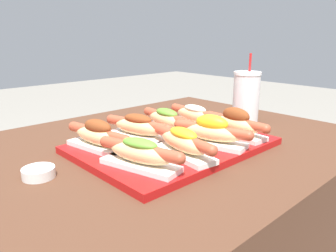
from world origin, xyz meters
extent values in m
cube|color=#B71414|center=(0.03, -0.06, 0.71)|extent=(0.49, 0.36, 0.02)
cube|color=white|center=(-0.14, -0.14, 0.73)|extent=(0.10, 0.19, 0.01)
ellipsoid|color=#DBB77A|center=(-0.14, -0.14, 0.76)|extent=(0.09, 0.17, 0.04)
cylinder|color=#AD472D|center=(-0.14, -0.14, 0.76)|extent=(0.07, 0.20, 0.03)
sphere|color=#AD472D|center=(-0.12, -0.23, 0.76)|extent=(0.03, 0.03, 0.03)
sphere|color=#AD472D|center=(-0.16, -0.04, 0.76)|extent=(0.03, 0.03, 0.03)
ellipsoid|color=#5B992D|center=(-0.14, -0.14, 0.78)|extent=(0.06, 0.09, 0.02)
cube|color=white|center=(-0.02, -0.15, 0.73)|extent=(0.08, 0.19, 0.01)
ellipsoid|color=#DBB77A|center=(-0.02, -0.15, 0.76)|extent=(0.07, 0.16, 0.04)
cylinder|color=#AD472D|center=(-0.02, -0.15, 0.76)|extent=(0.05, 0.20, 0.03)
sphere|color=#AD472D|center=(-0.04, -0.25, 0.76)|extent=(0.03, 0.03, 0.03)
sphere|color=#AD472D|center=(-0.01, -0.05, 0.76)|extent=(0.03, 0.03, 0.03)
ellipsoid|color=yellow|center=(-0.02, -0.15, 0.78)|extent=(0.05, 0.09, 0.02)
cube|color=white|center=(0.09, -0.15, 0.73)|extent=(0.10, 0.19, 0.01)
ellipsoid|color=#DBB77A|center=(0.09, -0.15, 0.76)|extent=(0.09, 0.17, 0.04)
cylinder|color=#AD472D|center=(0.09, -0.15, 0.76)|extent=(0.07, 0.20, 0.03)
sphere|color=#AD472D|center=(0.11, -0.24, 0.76)|extent=(0.03, 0.03, 0.03)
sphere|color=#AD472D|center=(0.06, -0.05, 0.76)|extent=(0.03, 0.03, 0.03)
ellipsoid|color=yellow|center=(0.09, -0.15, 0.78)|extent=(0.06, 0.09, 0.04)
cube|color=white|center=(0.20, -0.14, 0.73)|extent=(0.07, 0.18, 0.01)
ellipsoid|color=#DBB77A|center=(0.20, -0.14, 0.76)|extent=(0.06, 0.16, 0.04)
cylinder|color=#AD472D|center=(0.20, -0.14, 0.76)|extent=(0.04, 0.20, 0.03)
sphere|color=#AD472D|center=(0.19, -0.24, 0.76)|extent=(0.03, 0.03, 0.03)
sphere|color=#AD472D|center=(0.20, -0.04, 0.76)|extent=(0.03, 0.03, 0.03)
ellipsoid|color=brown|center=(0.20, -0.14, 0.78)|extent=(0.04, 0.09, 0.04)
cube|color=white|center=(-0.14, 0.03, 0.73)|extent=(0.09, 0.19, 0.01)
ellipsoid|color=#DBB77A|center=(-0.14, 0.03, 0.76)|extent=(0.07, 0.16, 0.04)
cylinder|color=#AD472D|center=(-0.14, 0.03, 0.76)|extent=(0.06, 0.20, 0.03)
sphere|color=#AD472D|center=(-0.13, -0.07, 0.76)|extent=(0.03, 0.03, 0.03)
sphere|color=#AD472D|center=(-0.16, 0.12, 0.76)|extent=(0.03, 0.03, 0.03)
ellipsoid|color=brown|center=(-0.14, 0.03, 0.78)|extent=(0.05, 0.09, 0.04)
cube|color=white|center=(-0.02, 0.02, 0.73)|extent=(0.10, 0.19, 0.01)
ellipsoid|color=#DBB77A|center=(-0.02, 0.02, 0.76)|extent=(0.08, 0.17, 0.04)
cylinder|color=#AD472D|center=(-0.02, 0.02, 0.76)|extent=(0.07, 0.20, 0.03)
sphere|color=#AD472D|center=(0.01, -0.07, 0.76)|extent=(0.03, 0.03, 0.03)
sphere|color=#AD472D|center=(-0.04, 0.12, 0.76)|extent=(0.03, 0.03, 0.03)
ellipsoid|color=brown|center=(-0.02, 0.02, 0.78)|extent=(0.06, 0.09, 0.03)
cube|color=white|center=(0.09, 0.03, 0.73)|extent=(0.08, 0.19, 0.01)
ellipsoid|color=#DBB77A|center=(0.09, 0.03, 0.76)|extent=(0.06, 0.16, 0.04)
cylinder|color=#AD472D|center=(0.09, 0.03, 0.76)|extent=(0.04, 0.20, 0.03)
sphere|color=#AD472D|center=(0.08, -0.07, 0.76)|extent=(0.03, 0.03, 0.03)
sphere|color=#AD472D|center=(0.10, 0.12, 0.76)|extent=(0.03, 0.03, 0.03)
ellipsoid|color=#5B992D|center=(0.09, 0.03, 0.78)|extent=(0.05, 0.09, 0.02)
cube|color=white|center=(0.19, 0.01, 0.73)|extent=(0.08, 0.19, 0.01)
ellipsoid|color=#DBB77A|center=(0.19, 0.01, 0.76)|extent=(0.06, 0.16, 0.04)
cylinder|color=#AD472D|center=(0.19, 0.01, 0.76)|extent=(0.04, 0.20, 0.03)
sphere|color=#AD472D|center=(0.18, -0.09, 0.76)|extent=(0.03, 0.03, 0.03)
sphere|color=#AD472D|center=(0.20, 0.11, 0.76)|extent=(0.03, 0.03, 0.03)
ellipsoid|color=silver|center=(0.19, 0.01, 0.78)|extent=(0.05, 0.09, 0.02)
cylinder|color=silver|center=(-0.31, 0.00, 0.71)|extent=(0.07, 0.07, 0.02)
cylinder|color=yellow|center=(-0.31, 0.00, 0.72)|extent=(0.06, 0.06, 0.01)
cylinder|color=white|center=(0.40, -0.03, 0.78)|extent=(0.09, 0.09, 0.16)
cylinder|color=white|center=(0.40, -0.03, 0.87)|extent=(0.09, 0.09, 0.01)
cylinder|color=red|center=(0.41, -0.03, 0.91)|extent=(0.01, 0.01, 0.06)
camera|label=1|loc=(-0.54, -0.65, 1.00)|focal=35.00mm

